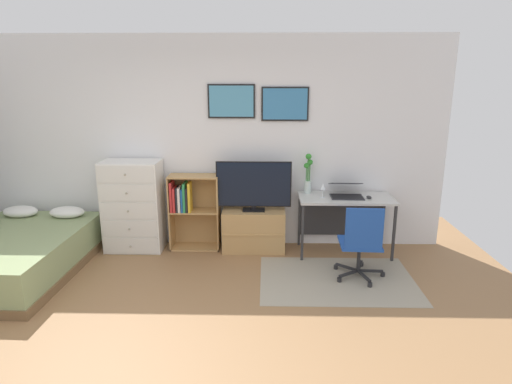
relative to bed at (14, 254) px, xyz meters
The scene contains 14 objects.
ground_plane 2.53m from the bed, 33.54° to the right, with size 7.20×7.20×0.00m, color #936B44.
wall_back_with_posters 2.60m from the bed, 26.25° to the left, with size 6.12×0.09×2.70m.
area_rug 3.66m from the bed, ahead, with size 1.70×1.20×0.01m, color #9E937F.
bed is the anchor object (origin of this frame).
dresser 1.43m from the bed, 33.38° to the left, with size 0.73×0.46×1.17m.
bookshelf 2.08m from the bed, 24.01° to the left, with size 0.64×0.30×0.97m.
tv_stand 2.81m from the bed, 16.07° to the left, with size 0.80×0.41×0.54m.
television 2.88m from the bed, 15.63° to the left, with size 0.95×0.16×0.64m.
desk 3.95m from the bed, 11.34° to the left, with size 1.16×0.57×0.74m.
office_chair 3.91m from the bed, ahead, with size 0.56×0.58×0.86m.
laptop 3.98m from the bed, 11.05° to the left, with size 0.41×0.44×0.17m.
computer_mouse 4.20m from the bed, ahead, with size 0.06×0.10×0.03m, color #262628.
bamboo_vase 3.59m from the bed, 14.57° to the left, with size 0.11×0.10×0.51m.
wine_glass 3.68m from the bed, 10.51° to the left, with size 0.07×0.07×0.18m.
Camera 1 is at (0.76, -3.15, 2.18)m, focal length 30.58 mm.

